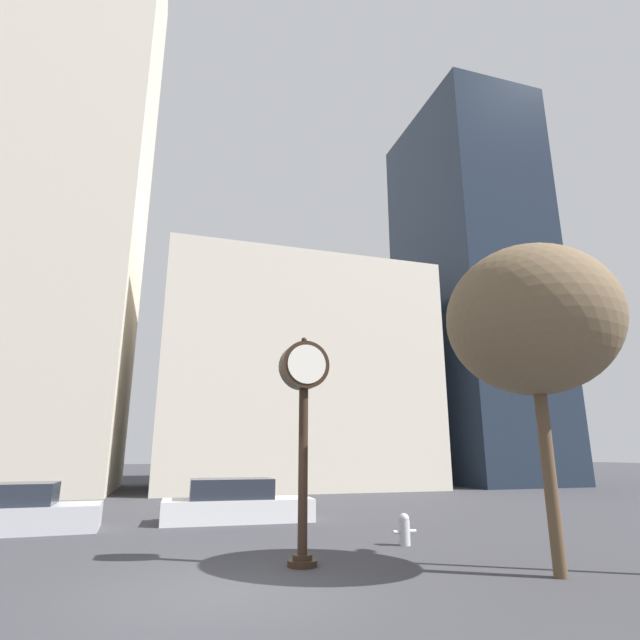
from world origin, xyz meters
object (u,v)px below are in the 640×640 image
Objects in this scene: street_clock at (304,399)px; car_white at (236,504)px; bare_tree at (532,321)px; car_silver at (11,512)px; fire_hydrant_far at (404,529)px.

car_white is (-0.34, 6.90, -2.68)m from street_clock.
car_silver is at bearing 141.31° from bare_tree.
bare_tree is at bearing -61.81° from car_white.
car_white is 6.34m from fire_hydrant_far.
street_clock reaches higher than car_white.
car_white is at bearing 116.01° from bare_tree.
car_silver is at bearing 136.09° from street_clock.
bare_tree is (4.11, -2.22, 1.46)m from street_clock.
car_silver is 10.74m from fire_hydrant_far.
car_white reaches higher than fire_hydrant_far.
car_white is at bearing 92.82° from street_clock.
street_clock is 9.57m from car_silver.
street_clock is at bearing -85.00° from car_white.
car_silver is at bearing -173.04° from car_white.
fire_hydrant_far is at bearing 26.75° from street_clock.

